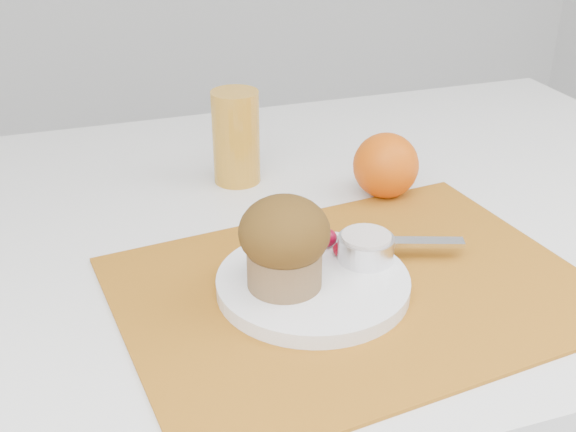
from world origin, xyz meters
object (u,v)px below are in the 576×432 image
object	(u,v)px
juice_glass	(236,137)
orange	(386,166)
muffin	(284,242)
plate	(313,283)

from	to	relation	value
juice_glass	orange	bearing A→B (deg)	-32.00
juice_glass	muffin	bearing A→B (deg)	-95.82
juice_glass	muffin	world-z (taller)	juice_glass
plate	juice_glass	size ratio (longest dim) A/B	1.57
plate	juice_glass	distance (m)	0.30
juice_glass	plate	bearing A→B (deg)	-89.68
plate	juice_glass	bearing A→B (deg)	90.32
orange	juice_glass	distance (m)	0.20
orange	plate	bearing A→B (deg)	-132.16
orange	muffin	distance (m)	0.28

